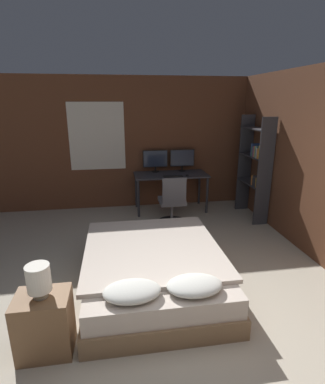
{
  "coord_description": "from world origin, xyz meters",
  "views": [
    {
      "loc": [
        -0.65,
        -2.0,
        2.22
      ],
      "look_at": [
        0.09,
        2.74,
        0.75
      ],
      "focal_mm": 28.0,
      "sensor_mm": 36.0,
      "label": 1
    }
  ],
  "objects_px": {
    "monitor_left": "(155,160)",
    "office_chair": "(172,205)",
    "computer_mouse": "(187,175)",
    "monitor_right": "(182,159)",
    "bed": "(154,269)",
    "bookshelf": "(257,164)",
    "desk": "(171,178)",
    "nightstand": "(45,324)",
    "keyboard": "(173,176)",
    "bedside_lamp": "(38,279)"
  },
  "relations": [
    {
      "from": "nightstand",
      "to": "desk",
      "type": "distance_m",
      "value": 3.96
    },
    {
      "from": "nightstand",
      "to": "monitor_right",
      "type": "xyz_separation_m",
      "value": [
        2.09,
        3.74,
        0.75
      ]
    },
    {
      "from": "bedside_lamp",
      "to": "desk",
      "type": "xyz_separation_m",
      "value": [
        1.8,
        3.5,
        -0.07
      ]
    },
    {
      "from": "bedside_lamp",
      "to": "keyboard",
      "type": "bearing_deg",
      "value": 61.08
    },
    {
      "from": "bedside_lamp",
      "to": "monitor_left",
      "type": "relative_size",
      "value": 0.59
    },
    {
      "from": "bed",
      "to": "monitor_right",
      "type": "relative_size",
      "value": 3.99
    },
    {
      "from": "desk",
      "to": "computer_mouse",
      "type": "xyz_separation_m",
      "value": [
        0.28,
        -0.24,
        0.11
      ]
    },
    {
      "from": "bed",
      "to": "keyboard",
      "type": "distance_m",
      "value": 2.59
    },
    {
      "from": "nightstand",
      "to": "monitor_left",
      "type": "height_order",
      "value": "monitor_left"
    },
    {
      "from": "monitor_left",
      "to": "bed",
      "type": "bearing_deg",
      "value": -98.11
    },
    {
      "from": "monitor_right",
      "to": "monitor_left",
      "type": "bearing_deg",
      "value": 180.0
    },
    {
      "from": "desk",
      "to": "keyboard",
      "type": "xyz_separation_m",
      "value": [
        -0.0,
        -0.24,
        0.1
      ]
    },
    {
      "from": "monitor_right",
      "to": "keyboard",
      "type": "height_order",
      "value": "monitor_right"
    },
    {
      "from": "monitor_left",
      "to": "computer_mouse",
      "type": "bearing_deg",
      "value": -40.13
    },
    {
      "from": "monitor_left",
      "to": "office_chair",
      "type": "bearing_deg",
      "value": -79.82
    },
    {
      "from": "bedside_lamp",
      "to": "office_chair",
      "type": "xyz_separation_m",
      "value": [
        1.69,
        2.74,
        -0.38
      ]
    },
    {
      "from": "computer_mouse",
      "to": "office_chair",
      "type": "distance_m",
      "value": 0.78
    },
    {
      "from": "bedside_lamp",
      "to": "monitor_left",
      "type": "xyz_separation_m",
      "value": [
        1.51,
        3.74,
        0.28
      ]
    },
    {
      "from": "keyboard",
      "to": "bookshelf",
      "type": "height_order",
      "value": "bookshelf"
    },
    {
      "from": "computer_mouse",
      "to": "office_chair",
      "type": "height_order",
      "value": "office_chair"
    },
    {
      "from": "desk",
      "to": "office_chair",
      "type": "relative_size",
      "value": 1.61
    },
    {
      "from": "bedside_lamp",
      "to": "bookshelf",
      "type": "relative_size",
      "value": 0.16
    },
    {
      "from": "bed",
      "to": "computer_mouse",
      "type": "height_order",
      "value": "computer_mouse"
    },
    {
      "from": "office_chair",
      "to": "desk",
      "type": "bearing_deg",
      "value": 81.96
    },
    {
      "from": "monitor_right",
      "to": "computer_mouse",
      "type": "xyz_separation_m",
      "value": [
        -0.0,
        -0.48,
        -0.24
      ]
    },
    {
      "from": "monitor_left",
      "to": "computer_mouse",
      "type": "xyz_separation_m",
      "value": [
        0.57,
        -0.48,
        -0.24
      ]
    },
    {
      "from": "office_chair",
      "to": "monitor_right",
      "type": "bearing_deg",
      "value": 68.51
    },
    {
      "from": "nightstand",
      "to": "computer_mouse",
      "type": "xyz_separation_m",
      "value": [
        2.09,
        3.26,
        0.51
      ]
    },
    {
      "from": "monitor_left",
      "to": "bookshelf",
      "type": "height_order",
      "value": "bookshelf"
    },
    {
      "from": "monitor_left",
      "to": "keyboard",
      "type": "height_order",
      "value": "monitor_left"
    },
    {
      "from": "keyboard",
      "to": "bookshelf",
      "type": "relative_size",
      "value": 0.2
    },
    {
      "from": "office_chair",
      "to": "bookshelf",
      "type": "relative_size",
      "value": 0.47
    },
    {
      "from": "desk",
      "to": "computer_mouse",
      "type": "bearing_deg",
      "value": -40.1
    },
    {
      "from": "nightstand",
      "to": "desk",
      "type": "height_order",
      "value": "desk"
    },
    {
      "from": "nightstand",
      "to": "desk",
      "type": "bearing_deg",
      "value": 62.77
    },
    {
      "from": "bed",
      "to": "desk",
      "type": "height_order",
      "value": "desk"
    },
    {
      "from": "keyboard",
      "to": "office_chair",
      "type": "xyz_separation_m",
      "value": [
        -0.11,
        -0.52,
        -0.41
      ]
    },
    {
      "from": "bed",
      "to": "computer_mouse",
      "type": "xyz_separation_m",
      "value": [
        0.99,
        2.44,
        0.55
      ]
    },
    {
      "from": "office_chair",
      "to": "keyboard",
      "type": "bearing_deg",
      "value": 78.36
    },
    {
      "from": "bed",
      "to": "bedside_lamp",
      "type": "relative_size",
      "value": 6.78
    },
    {
      "from": "bed",
      "to": "office_chair",
      "type": "xyz_separation_m",
      "value": [
        0.6,
        1.92,
        0.13
      ]
    },
    {
      "from": "monitor_right",
      "to": "office_chair",
      "type": "distance_m",
      "value": 1.27
    },
    {
      "from": "monitor_left",
      "to": "computer_mouse",
      "type": "height_order",
      "value": "monitor_left"
    },
    {
      "from": "office_chair",
      "to": "computer_mouse",
      "type": "bearing_deg",
      "value": 53.1
    },
    {
      "from": "desk",
      "to": "monitor_left",
      "type": "xyz_separation_m",
      "value": [
        -0.29,
        0.24,
        0.35
      ]
    },
    {
      "from": "keyboard",
      "to": "bedside_lamp",
      "type": "bearing_deg",
      "value": -118.92
    },
    {
      "from": "nightstand",
      "to": "monitor_right",
      "type": "bearing_deg",
      "value": 60.83
    },
    {
      "from": "computer_mouse",
      "to": "bookshelf",
      "type": "xyz_separation_m",
      "value": [
        1.22,
        -0.46,
        0.29
      ]
    },
    {
      "from": "nightstand",
      "to": "bedside_lamp",
      "type": "relative_size",
      "value": 1.9
    },
    {
      "from": "monitor_right",
      "to": "keyboard",
      "type": "bearing_deg",
      "value": -120.83
    }
  ]
}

